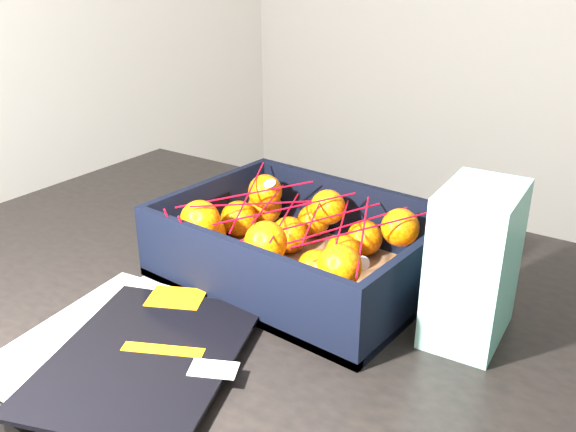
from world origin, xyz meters
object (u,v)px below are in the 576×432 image
Objects in this scene: produce_crate at (300,256)px; table at (259,333)px; magazine_stack at (124,347)px; retail_carton at (474,264)px.

table is at bearing -136.87° from produce_crate.
magazine_stack is (-0.00, -0.25, 0.11)m from table.
retail_carton reaches higher than table.
table is 0.15m from produce_crate.
table is at bearing -176.80° from retail_carton.
retail_carton is (0.31, 0.06, 0.20)m from table.
magazine_stack is at bearing -99.97° from produce_crate.
table is 6.27× the size of retail_carton.
table is 3.21× the size of produce_crate.
retail_carton is at bearing 10.39° from table.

